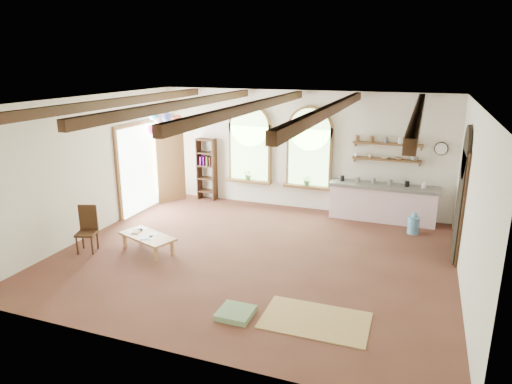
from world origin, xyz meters
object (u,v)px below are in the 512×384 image
at_px(coffee_table, 147,237).
at_px(side_chair, 87,239).
at_px(balloon_cluster, 164,123).
at_px(kitchen_counter, 382,202).

height_order(coffee_table, side_chair, side_chair).
xyz_separation_m(side_chair, balloon_cluster, (0.01, 3.32, 2.06)).
height_order(kitchen_counter, balloon_cluster, balloon_cluster).
distance_m(coffee_table, side_chair, 1.29).
relative_size(kitchen_counter, side_chair, 2.69).
height_order(kitchen_counter, coffee_table, kitchen_counter).
xyz_separation_m(coffee_table, balloon_cluster, (-1.20, 2.88, 2.03)).
relative_size(coffee_table, side_chair, 1.41).
height_order(side_chair, balloon_cluster, balloon_cluster).
bearing_deg(coffee_table, balloon_cluster, 112.61).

